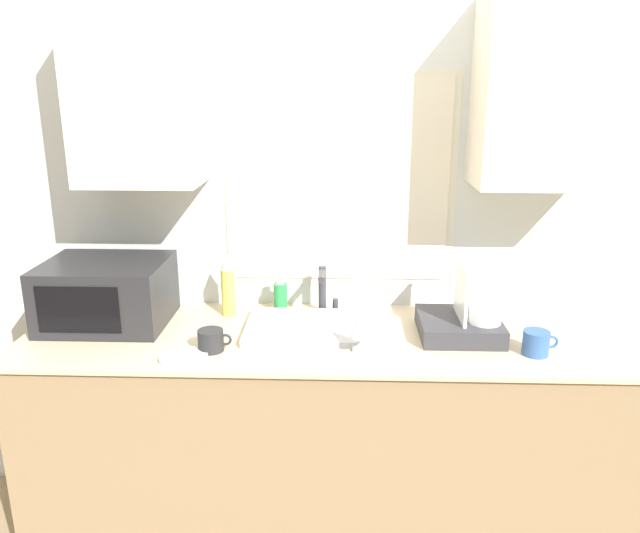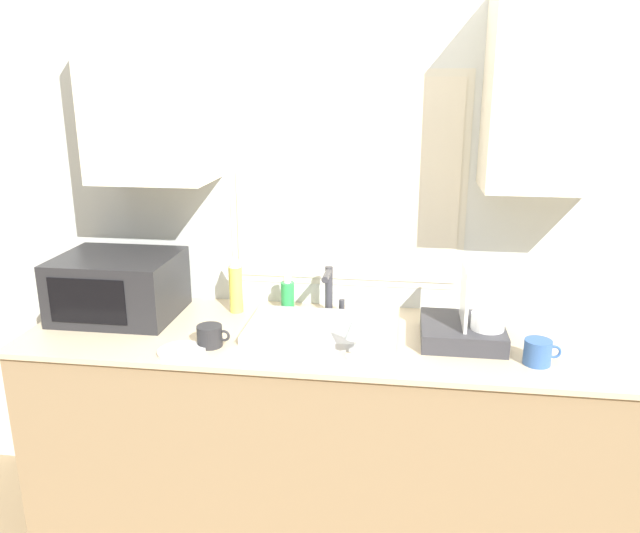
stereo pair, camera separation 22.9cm
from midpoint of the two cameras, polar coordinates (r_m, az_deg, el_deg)
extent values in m
cube|color=#8C7251|center=(2.63, 3.93, -15.66)|extent=(2.36, 0.67, 0.89)
cube|color=#C6B28E|center=(2.42, 4.14, -6.47)|extent=(2.39, 0.70, 0.02)
cube|color=silver|center=(2.65, 4.88, 4.58)|extent=(6.00, 0.06, 2.60)
cube|color=beige|center=(2.59, 4.92, 7.68)|extent=(0.98, 0.01, 0.89)
cube|color=beige|center=(2.58, 4.92, 7.67)|extent=(0.92, 0.01, 0.83)
cube|color=beige|center=(2.56, -12.81, 15.31)|extent=(0.46, 0.32, 0.69)
cube|color=beige|center=(2.47, 23.17, 14.40)|extent=(0.46, 0.32, 0.69)
cube|color=#9EA0A5|center=(2.43, 2.90, -5.65)|extent=(0.58, 0.36, 0.03)
cylinder|color=#333338|center=(2.60, 3.35, -2.19)|extent=(0.03, 0.03, 0.20)
cylinder|color=#333338|center=(2.51, 3.25, -0.84)|extent=(0.03, 0.13, 0.03)
cylinder|color=#333338|center=(2.62, 4.41, -3.69)|extent=(0.02, 0.02, 0.06)
cube|color=#232326|center=(2.66, -15.61, -1.75)|extent=(0.48, 0.39, 0.25)
cube|color=black|center=(2.50, -18.12, -3.09)|extent=(0.31, 0.01, 0.18)
cube|color=#333338|center=(2.43, 15.54, -5.82)|extent=(0.30, 0.31, 0.07)
cube|color=white|center=(2.38, 15.80, -2.58)|extent=(0.01, 0.22, 0.22)
cylinder|color=white|center=(2.37, 17.80, -4.84)|extent=(0.12, 0.12, 0.06)
cylinder|color=#D8CC4C|center=(2.61, -5.23, -2.14)|extent=(0.06, 0.06, 0.20)
cone|color=silver|center=(2.58, -5.31, 0.67)|extent=(0.05, 0.05, 0.07)
cylinder|color=#268C3F|center=(2.63, -0.49, -2.81)|extent=(0.06, 0.06, 0.13)
cylinder|color=white|center=(2.60, -0.50, -1.15)|extent=(0.03, 0.03, 0.03)
cylinder|color=#262628|center=(2.31, -7.26, -6.37)|extent=(0.09, 0.09, 0.08)
torus|color=#262628|center=(2.29, -5.95, -6.37)|extent=(0.04, 0.01, 0.04)
cylinder|color=silver|center=(2.23, 6.18, -8.26)|extent=(0.07, 0.07, 0.00)
cylinder|color=silver|center=(2.21, 6.21, -7.39)|extent=(0.01, 0.01, 0.07)
cone|color=silver|center=(2.18, 6.28, -5.47)|extent=(0.07, 0.07, 0.09)
cylinder|color=#335999|center=(2.31, 22.01, -7.33)|extent=(0.09, 0.09, 0.09)
torus|color=#335999|center=(2.33, 23.34, -7.24)|extent=(0.05, 0.01, 0.05)
cylinder|color=white|center=(2.28, -9.74, -7.71)|extent=(0.17, 0.17, 0.01)
camera|label=1|loc=(0.11, -87.14, 0.85)|focal=35.00mm
camera|label=2|loc=(0.11, 92.86, -0.85)|focal=35.00mm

